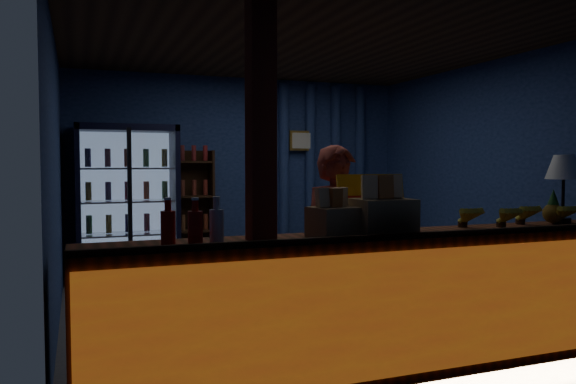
% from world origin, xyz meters
% --- Properties ---
extents(ground, '(4.60, 4.60, 0.00)m').
position_xyz_m(ground, '(0.00, 0.00, 0.00)').
color(ground, '#515154').
rests_on(ground, ground).
extents(room_walls, '(4.60, 4.60, 4.60)m').
position_xyz_m(room_walls, '(0.00, 0.00, 1.57)').
color(room_walls, navy).
rests_on(room_walls, ground).
extents(counter, '(4.40, 0.57, 0.99)m').
position_xyz_m(counter, '(0.00, -1.91, 0.48)').
color(counter, brown).
rests_on(counter, ground).
extents(support_post, '(0.16, 0.16, 2.60)m').
position_xyz_m(support_post, '(-1.05, -1.90, 1.30)').
color(support_post, maroon).
rests_on(support_post, ground).
extents(beverage_cooler, '(1.20, 0.62, 1.90)m').
position_xyz_m(beverage_cooler, '(-1.55, 1.92, 0.93)').
color(beverage_cooler, black).
rests_on(beverage_cooler, ground).
extents(bottle_shelf, '(0.50, 0.28, 1.60)m').
position_xyz_m(bottle_shelf, '(-0.70, 2.06, 0.79)').
color(bottle_shelf, '#331B10').
rests_on(bottle_shelf, ground).
extents(curtain_folds, '(1.74, 0.14, 2.50)m').
position_xyz_m(curtain_folds, '(1.00, 2.14, 1.30)').
color(curtain_folds, navy).
rests_on(curtain_folds, room_walls).
extents(framed_picture, '(0.36, 0.04, 0.28)m').
position_xyz_m(framed_picture, '(0.85, 2.10, 1.75)').
color(framed_picture, gold).
rests_on(framed_picture, room_walls).
extents(shopkeeper, '(0.62, 0.45, 1.58)m').
position_xyz_m(shopkeeper, '(-0.26, -1.38, 0.79)').
color(shopkeeper, '#9C382A').
rests_on(shopkeeper, ground).
extents(green_chair, '(0.67, 0.69, 0.62)m').
position_xyz_m(green_chair, '(1.12, 1.41, 0.31)').
color(green_chair, '#53A663').
rests_on(green_chair, ground).
extents(side_table, '(0.52, 0.39, 0.55)m').
position_xyz_m(side_table, '(1.04, 1.37, 0.23)').
color(side_table, '#331B10').
rests_on(side_table, ground).
extents(yellow_sign, '(0.52, 0.14, 0.41)m').
position_xyz_m(yellow_sign, '(-0.14, -1.68, 1.15)').
color(yellow_sign, '#FFAF0D').
rests_on(yellow_sign, counter).
extents(soda_bottles, '(0.38, 0.17, 0.28)m').
position_xyz_m(soda_bottles, '(-1.48, -1.92, 1.07)').
color(soda_bottles, '#B5160C').
rests_on(soda_bottles, counter).
extents(snack_box_left, '(0.39, 0.33, 0.41)m').
position_xyz_m(snack_box_left, '(-0.21, -1.96, 1.09)').
color(snack_box_left, '#906545').
rests_on(snack_box_left, counter).
extents(snack_box_centre, '(0.35, 0.31, 0.33)m').
position_xyz_m(snack_box_centre, '(-0.54, -1.91, 1.07)').
color(snack_box_centre, '#906545').
rests_on(snack_box_centre, counter).
extents(pastry_tray, '(0.46, 0.46, 0.07)m').
position_xyz_m(pastry_tray, '(-0.22, -1.85, 0.98)').
color(pastry_tray, silver).
rests_on(pastry_tray, counter).
extents(banana_bunches, '(1.08, 0.31, 0.18)m').
position_xyz_m(banana_bunches, '(1.03, -1.83, 1.04)').
color(banana_bunches, gold).
rests_on(banana_bunches, counter).
extents(table_lamp, '(0.28, 0.28, 0.55)m').
position_xyz_m(table_lamp, '(1.55, -1.80, 1.38)').
color(table_lamp, black).
rests_on(table_lamp, counter).
extents(pineapple, '(0.16, 0.16, 0.27)m').
position_xyz_m(pineapple, '(1.41, -1.84, 1.06)').
color(pineapple, '#8F631A').
rests_on(pineapple, counter).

